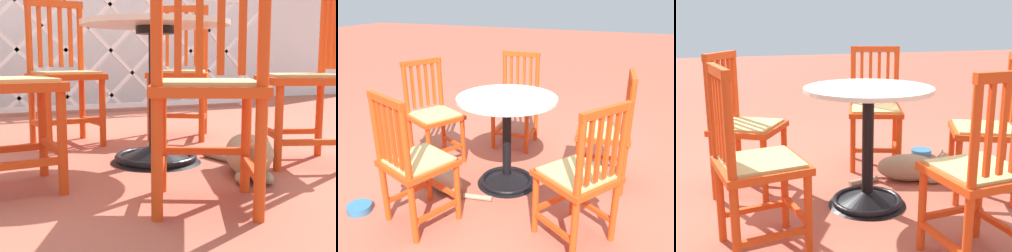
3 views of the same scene
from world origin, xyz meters
The scene contains 9 objects.
ground_plane centered at (0.00, 0.00, 0.00)m, with size 24.00×24.00×0.00m, color #AD5642.
cafe_table centered at (0.02, -0.04, 0.28)m, with size 0.76×0.76×0.73m.
orange_chair_facing_out centered at (-0.11, -0.81, 0.43)m, with size 0.54×0.54×0.91m.
orange_chair_at_corner centered at (0.72, -0.39, 0.43)m, with size 0.51×0.51×0.91m.
orange_chair_tucked_in centered at (0.48, 0.62, 0.43)m, with size 0.55×0.55×0.91m.
orange_chair_near_fence centered at (-0.30, 0.66, 0.43)m, with size 0.45×0.45×0.91m.
orange_chair_by_planter centered at (-0.75, -0.27, 0.43)m, with size 0.42×0.42×0.91m.
tabby_cat centered at (0.29, -0.51, 0.10)m, with size 0.36×0.73×0.23m.
pet_water_bowl centered at (0.80, -0.85, 0.03)m, with size 0.17×0.17×0.05m, color teal.
Camera 2 is at (2.32, 0.93, 1.46)m, focal length 37.24 mm.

